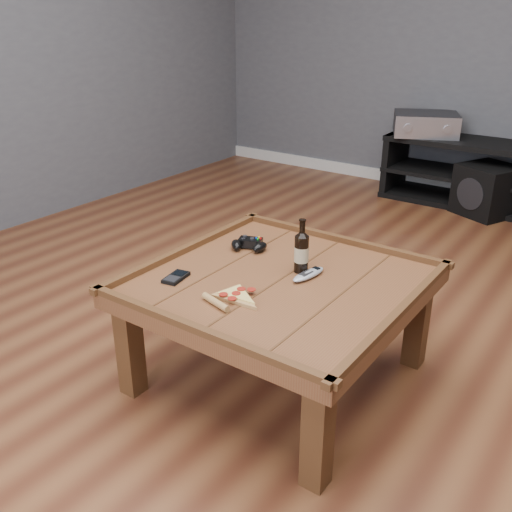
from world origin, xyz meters
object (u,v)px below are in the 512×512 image
Objects in this scene: pizza_slice at (233,297)px; subwoofer at (487,190)px; coffee_table at (280,293)px; beer_bottle at (301,251)px; game_controller at (249,244)px; smartphone at (176,277)px; media_console at (478,175)px; av_receiver at (426,124)px; remote_control at (308,274)px.

subwoofer is at bearing 101.31° from pizza_slice.
coffee_table is 0.19m from beer_bottle.
game_controller is at bearing -74.78° from subwoofer.
coffee_table is at bearing -68.10° from subwoofer.
beer_bottle is 0.50m from smartphone.
game_controller reaches higher than subwoofer.
coffee_table is 0.41m from smartphone.
beer_bottle is at bearing -89.44° from media_console.
coffee_table is at bearing -105.35° from av_receiver.
subwoofer is (0.10, 2.48, -0.35)m from beer_bottle.
beer_bottle is 0.45× the size of subwoofer.
pizza_slice reaches higher than subwoofer.
media_console is 11.29× the size of smartphone.
game_controller is (-0.30, 0.06, -0.07)m from beer_bottle.
av_receiver reaches higher than coffee_table.
remote_control is at bearing -66.41° from subwoofer.
remote_control is (0.13, 0.31, 0.00)m from pizza_slice.
game_controller is at bearing 174.09° from remote_control.
coffee_table is 2.79m from av_receiver.
beer_bottle reaches higher than subwoofer.
beer_bottle is 0.32m from game_controller.
media_console is 2.99m from pizza_slice.
smartphone is 2.88m from subwoofer.
game_controller is at bearing 147.90° from coffee_table.
av_receiver reaches higher than subwoofer.
media_console is 2.34× the size of av_receiver.
coffee_table is at bearing -125.43° from remote_control.
smartphone is (-0.06, -0.41, -0.02)m from game_controller.
coffee_table is 3.71× the size of pizza_slice.
smartphone is at bearing -145.09° from coffee_table.
remote_control is 2.72m from av_receiver.
smartphone is at bearing -96.36° from media_console.
smartphone is at bearing -133.94° from remote_control.
coffee_table is at bearing -103.11° from beer_bottle.
pizza_slice is 0.28m from smartphone.
media_console reaches higher than subwoofer.
beer_bottle reaches higher than pizza_slice.
beer_bottle reaches higher than av_receiver.
av_receiver is (-0.45, 2.74, 0.19)m from coffee_table.
remote_control is 0.37× the size of subwoofer.
remote_control is (0.36, -0.09, -0.01)m from game_controller.
pizza_slice is (-0.05, -0.23, 0.07)m from coffee_table.
media_console reaches higher than pizza_slice.
media_console is 0.21m from subwoofer.
beer_bottle is 2.51m from subwoofer.
subwoofer is (0.12, -0.15, -0.06)m from media_console.
media_console reaches higher than remote_control.
remote_control is 2.53m from subwoofer.
media_console is 2.68m from remote_control.
pizza_slice is 0.34m from remote_control.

